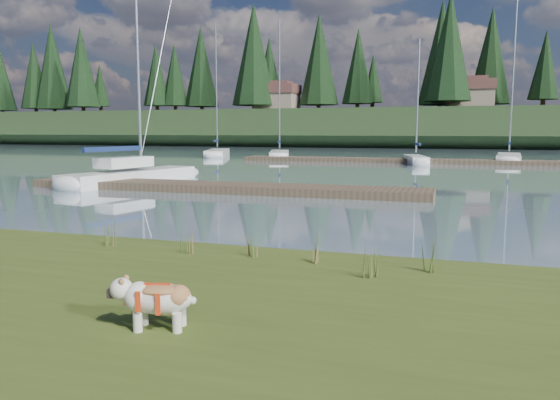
% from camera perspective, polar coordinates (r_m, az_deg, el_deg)
% --- Properties ---
extents(ground, '(200.00, 200.00, 0.00)m').
position_cam_1_polar(ground, '(40.50, 11.43, 3.86)').
color(ground, '#7D97A5').
rests_on(ground, ground).
extents(ridge, '(200.00, 20.00, 5.00)m').
position_cam_1_polar(ridge, '(83.29, 15.00, 7.19)').
color(ridge, '#1E3017').
rests_on(ridge, ground).
extents(bulldog, '(0.89, 0.49, 0.52)m').
position_cam_1_polar(bulldog, '(5.72, -12.75, -9.89)').
color(bulldog, silver).
rests_on(bulldog, bank).
extents(sailboat_main, '(3.06, 8.10, 11.53)m').
position_cam_1_polar(sailboat_main, '(25.55, -14.37, 2.78)').
color(sailboat_main, white).
rests_on(sailboat_main, ground).
extents(dock_near, '(16.00, 2.00, 0.30)m').
position_cam_1_polar(dock_near, '(21.16, -6.33, 1.32)').
color(dock_near, '#4C3D2C').
rests_on(dock_near, ground).
extents(dock_far, '(26.00, 2.20, 0.30)m').
position_cam_1_polar(dock_far, '(40.31, 14.26, 3.98)').
color(dock_far, '#4C3D2C').
rests_on(dock_far, ground).
extents(sailboat_bg_0, '(4.21, 8.30, 11.89)m').
position_cam_1_polar(sailboat_bg_0, '(50.91, -6.48, 5.00)').
color(sailboat_bg_0, white).
rests_on(sailboat_bg_0, ground).
extents(sailboat_bg_1, '(3.69, 7.75, 11.45)m').
position_cam_1_polar(sailboat_bg_1, '(46.96, -0.04, 4.87)').
color(sailboat_bg_1, white).
rests_on(sailboat_bg_1, ground).
extents(sailboat_bg_2, '(2.28, 5.64, 8.60)m').
position_cam_1_polar(sailboat_bg_2, '(39.59, 13.90, 4.20)').
color(sailboat_bg_2, white).
rests_on(sailboat_bg_2, ground).
extents(sailboat_bg_3, '(2.23, 8.11, 11.76)m').
position_cam_1_polar(sailboat_bg_3, '(44.46, 22.80, 4.15)').
color(sailboat_bg_3, white).
rests_on(sailboat_bg_3, ground).
extents(weed_0, '(0.17, 0.14, 0.53)m').
position_cam_1_polar(weed_0, '(9.06, -9.59, -4.09)').
color(weed_0, '#475B23').
rests_on(weed_0, bank).
extents(weed_1, '(0.17, 0.14, 0.44)m').
position_cam_1_polar(weed_1, '(8.68, -3.10, -4.76)').
color(weed_1, '#475B23').
rests_on(weed_1, bank).
extents(weed_2, '(0.17, 0.14, 0.64)m').
position_cam_1_polar(weed_2, '(7.56, 9.48, -6.02)').
color(weed_2, '#475B23').
rests_on(weed_2, bank).
extents(weed_3, '(0.17, 0.14, 0.58)m').
position_cam_1_polar(weed_3, '(9.92, -17.37, -3.20)').
color(weed_3, '#475B23').
rests_on(weed_3, bank).
extents(weed_4, '(0.17, 0.14, 0.50)m').
position_cam_1_polar(weed_4, '(8.30, 3.45, -5.16)').
color(weed_4, '#475B23').
rests_on(weed_4, bank).
extents(weed_5, '(0.17, 0.14, 0.55)m').
position_cam_1_polar(weed_5, '(8.05, 15.36, -5.63)').
color(weed_5, '#475B23').
rests_on(weed_5, bank).
extents(mud_lip, '(60.00, 0.50, 0.14)m').
position_cam_1_polar(mud_lip, '(10.04, -10.58, -5.93)').
color(mud_lip, '#33281C').
rests_on(mud_lip, ground).
extents(conifer_0, '(5.72, 5.72, 14.15)m').
position_cam_1_polar(conifer_0, '(98.11, -20.02, 12.92)').
color(conifer_0, '#382619').
rests_on(conifer_0, ridge).
extents(conifer_1, '(4.40, 4.40, 11.30)m').
position_cam_1_polar(conifer_1, '(93.09, -10.94, 12.71)').
color(conifer_1, '#382619').
rests_on(conifer_1, ridge).
extents(conifer_2, '(6.60, 6.60, 16.05)m').
position_cam_1_polar(conifer_2, '(84.36, -2.76, 14.95)').
color(conifer_2, '#382619').
rests_on(conifer_2, ridge).
extents(conifer_3, '(4.84, 4.84, 12.25)m').
position_cam_1_polar(conifer_3, '(83.99, 8.16, 13.68)').
color(conifer_3, '#382619').
rests_on(conifer_3, ridge).
extents(conifer_4, '(6.16, 6.16, 15.10)m').
position_cam_1_polar(conifer_4, '(76.93, 17.28, 15.04)').
color(conifer_4, '#382619').
rests_on(conifer_4, ridge).
extents(conifer_5, '(3.96, 3.96, 10.35)m').
position_cam_1_polar(conifer_5, '(81.25, 25.96, 12.60)').
color(conifer_5, '#382619').
rests_on(conifer_5, ridge).
extents(house_0, '(6.30, 5.30, 4.65)m').
position_cam_1_polar(house_0, '(84.64, -0.31, 10.69)').
color(house_0, gray).
rests_on(house_0, ridge).
extents(house_1, '(6.30, 5.30, 4.65)m').
position_cam_1_polar(house_1, '(81.32, 19.33, 10.43)').
color(house_1, gray).
rests_on(house_1, ridge).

